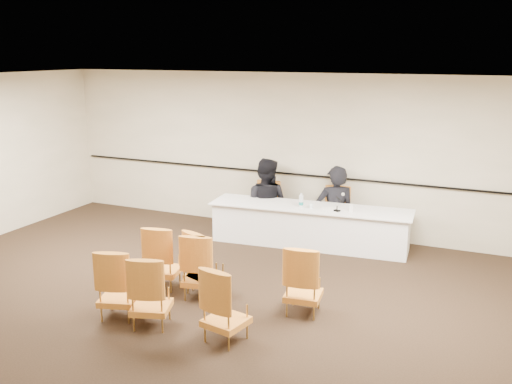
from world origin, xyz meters
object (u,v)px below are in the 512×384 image
(aud_chair_front_mid, at_px, (205,262))
(aud_chair_front_right, at_px, (304,279))
(panelist_second_chair, at_px, (265,207))
(aud_chair_front_left, at_px, (163,256))
(aud_chair_back_left, at_px, (118,283))
(microphone, at_px, (337,203))
(coffee_cup, at_px, (351,208))
(aud_chair_extra, at_px, (200,265))
(aud_chair_back_right, at_px, (226,304))
(panelist_second, at_px, (265,206))
(panel_table, at_px, (309,226))
(panelist_main_chair, at_px, (335,213))
(panelist_main, at_px, (335,217))
(aud_chair_back_mid, at_px, (151,290))
(water_bottle, at_px, (301,200))
(drinking_glass, at_px, (311,206))

(aud_chair_front_mid, xyz_separation_m, aud_chair_front_right, (1.49, -0.02, 0.00))
(panelist_second_chair, distance_m, aud_chair_front_left, 3.11)
(aud_chair_front_mid, bearing_deg, aud_chair_back_left, -101.35)
(microphone, distance_m, aud_chair_front_left, 3.18)
(coffee_cup, distance_m, aud_chair_extra, 3.07)
(aud_chair_front_left, distance_m, aud_chair_extra, 0.67)
(aud_chair_back_right, bearing_deg, coffee_cup, 93.16)
(panelist_second, distance_m, aud_chair_front_right, 3.59)
(panel_table, xyz_separation_m, panelist_main_chair, (0.30, 0.57, 0.12))
(panelist_second_chair, distance_m, aud_chair_back_right, 4.35)
(panelist_second_chair, bearing_deg, panel_table, -28.27)
(panelist_main, xyz_separation_m, panelist_second_chair, (-1.35, -0.12, 0.08))
(panelist_main_chair, bearing_deg, aud_chair_front_left, -122.38)
(panelist_main, distance_m, coffee_cup, 0.83)
(panelist_second_chair, bearing_deg, aud_chair_back_mid, -91.96)
(panelist_main, height_order, aud_chair_front_mid, panelist_main)
(panelist_second, bearing_deg, aud_chair_extra, 94.42)
(aud_chair_back_left, relative_size, aud_chair_extra, 1.00)
(aud_chair_front_right, distance_m, aud_chair_extra, 1.50)
(water_bottle, bearing_deg, panelist_second, 148.34)
(panelist_second, bearing_deg, panelist_main, -177.00)
(aud_chair_front_right, relative_size, aud_chair_back_right, 1.00)
(panelist_main, xyz_separation_m, aud_chair_front_right, (0.51, -3.19, 0.08))
(drinking_glass, height_order, aud_chair_back_left, aud_chair_back_left)
(panelist_second_chair, xyz_separation_m, aud_chair_extra, (0.36, -3.17, 0.00))
(panelist_main_chair, bearing_deg, coffee_cup, -58.43)
(water_bottle, xyz_separation_m, aud_chair_back_mid, (-0.69, -3.63, -0.37))
(aud_chair_back_mid, bearing_deg, aud_chair_back_right, -16.36)
(coffee_cup, relative_size, aud_chair_back_left, 0.14)
(panelist_second, bearing_deg, microphone, 158.59)
(aud_chair_back_left, bearing_deg, water_bottle, 53.52)
(panel_table, height_order, aud_chair_extra, aud_chair_extra)
(panelist_second_chair, xyz_separation_m, aud_chair_back_right, (1.26, -4.16, 0.00))
(panelist_second, xyz_separation_m, aud_chair_extra, (0.36, -3.17, -0.01))
(microphone, xyz_separation_m, aud_chair_back_mid, (-1.34, -3.65, -0.39))
(aud_chair_front_mid, height_order, aud_chair_front_right, same)
(water_bottle, distance_m, aud_chair_front_right, 2.70)
(coffee_cup, xyz_separation_m, aud_chair_front_mid, (-1.42, -2.58, -0.30))
(aud_chair_extra, bearing_deg, panelist_main, 60.62)
(aud_chair_front_mid, bearing_deg, aud_chair_front_right, 19.21)
(aud_chair_back_left, xyz_separation_m, aud_chair_back_right, (1.56, -0.01, 0.00))
(microphone, xyz_separation_m, water_bottle, (-0.64, -0.02, -0.02))
(panelist_main, bearing_deg, aud_chair_front_left, 38.91)
(coffee_cup, relative_size, aud_chair_extra, 0.14)
(panelist_main_chair, xyz_separation_m, water_bottle, (-0.43, -0.69, 0.37))
(panel_table, distance_m, aud_chair_back_left, 3.94)
(aud_chair_back_right, bearing_deg, drinking_glass, 103.84)
(panelist_second_chair, height_order, aud_chair_back_mid, same)
(panelist_second_chair, relative_size, drinking_glass, 9.50)
(panelist_main_chair, height_order, aud_chair_front_mid, same)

